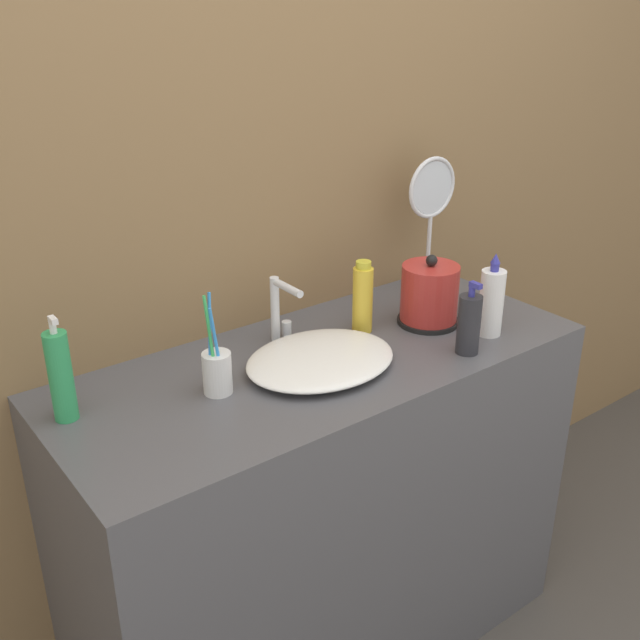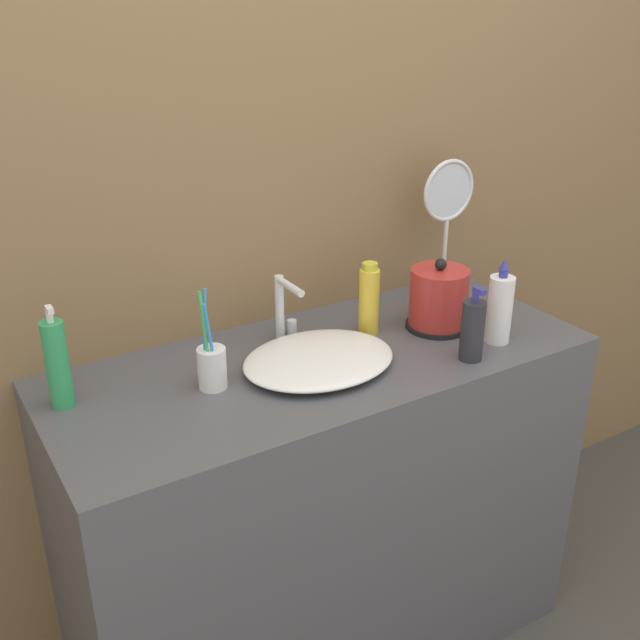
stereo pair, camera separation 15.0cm
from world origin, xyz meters
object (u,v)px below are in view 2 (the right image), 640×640
hand_cream_bottle (500,308)px  vanity_mirror (447,219)px  toothbrush_cup (212,366)px  mouthwash_bottle (57,364)px  faucet (284,306)px  lotion_bottle (473,330)px  electric_kettle (438,301)px  shampoo_bottle (369,300)px

hand_cream_bottle → vanity_mirror: 0.33m
toothbrush_cup → mouthwash_bottle: (-0.29, 0.09, 0.04)m
faucet → lotion_bottle: (0.32, -0.31, -0.02)m
faucet → hand_cream_bottle: size_ratio=0.77×
electric_kettle → vanity_mirror: bearing=46.7°
faucet → toothbrush_cup: size_ratio=0.73×
toothbrush_cup → shampoo_bottle: bearing=6.7°
lotion_bottle → hand_cream_bottle: 0.12m
shampoo_bottle → vanity_mirror: vanity_mirror is taller
lotion_bottle → shampoo_bottle: (-0.12, 0.24, 0.01)m
electric_kettle → hand_cream_bottle: bearing=-62.2°
shampoo_bottle → hand_cream_bottle: (0.24, -0.20, -0.00)m
lotion_bottle → toothbrush_cup: bearing=161.4°
faucet → vanity_mirror: size_ratio=0.43×
faucet → toothbrush_cup: 0.28m
faucet → hand_cream_bottle: bearing=-32.6°
hand_cream_bottle → vanity_mirror: (0.08, 0.30, 0.13)m
faucet → toothbrush_cup: (-0.25, -0.13, -0.04)m
shampoo_bottle → faucet: bearing=159.5°
faucet → mouthwash_bottle: 0.54m
hand_cream_bottle → mouthwash_bottle: bearing=165.9°
hand_cream_bottle → faucet: bearing=147.4°
lotion_bottle → mouthwash_bottle: 0.90m
electric_kettle → vanity_mirror: size_ratio=0.48×
vanity_mirror → faucet: bearing=-177.8°
faucet → shampoo_bottle: (0.20, -0.07, -0.00)m
shampoo_bottle → vanity_mirror: (0.31, 0.09, 0.13)m
toothbrush_cup → hand_cream_bottle: 0.70m
mouthwash_bottle → hand_cream_bottle: bearing=-14.1°
electric_kettle → lotion_bottle: bearing=-104.5°
hand_cream_bottle → vanity_mirror: size_ratio=0.55×
lotion_bottle → vanity_mirror: bearing=59.7°
faucet → vanity_mirror: (0.51, 0.02, 0.13)m
toothbrush_cup → lotion_bottle: (0.56, -0.19, 0.02)m
mouthwash_bottle → vanity_mirror: (1.05, 0.05, 0.12)m
lotion_bottle → hand_cream_bottle: hand_cream_bottle is taller
faucet → shampoo_bottle: bearing=-20.5°
toothbrush_cup → lotion_bottle: bearing=-18.6°
electric_kettle → lotion_bottle: electric_kettle is taller
electric_kettle → lotion_bottle: 0.18m
shampoo_bottle → mouthwash_bottle: mouthwash_bottle is taller
electric_kettle → hand_cream_bottle: size_ratio=0.87×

